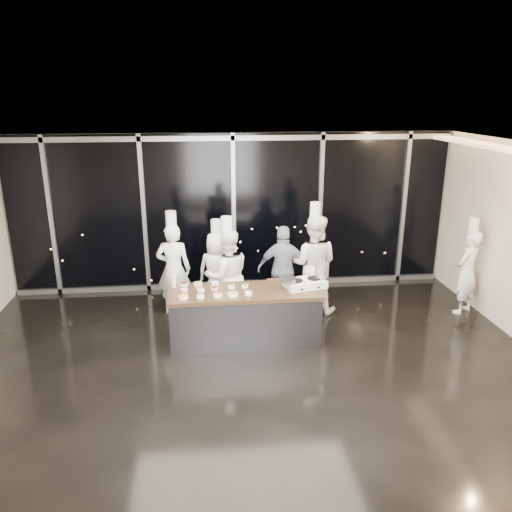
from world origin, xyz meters
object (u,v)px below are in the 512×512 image
at_px(stove, 305,283).
at_px(stock_pot, 322,270).
at_px(frying_pan, 287,279).
at_px(chef_side, 467,271).
at_px(chef_left, 217,271).
at_px(chef_right, 313,263).
at_px(chef_far_left, 174,268).
at_px(chef_center, 228,276).
at_px(guest, 284,270).
at_px(demo_counter, 245,316).

height_order(stove, stock_pot, stock_pot).
bearing_deg(frying_pan, stock_pot, 0.02).
bearing_deg(chef_side, chef_left, -41.93).
bearing_deg(chef_left, chef_right, -167.72).
xyz_separation_m(chef_far_left, chef_right, (2.57, -0.17, 0.06)).
distance_m(frying_pan, chef_center, 1.27).
xyz_separation_m(chef_left, chef_side, (4.57, -0.62, 0.04)).
height_order(stove, chef_left, chef_left).
bearing_deg(chef_right, chef_side, -168.54).
height_order(stove, chef_center, chef_center).
relative_size(frying_pan, chef_center, 0.26).
bearing_deg(stove, chef_side, -1.17).
height_order(stove, chef_side, chef_side).
xyz_separation_m(chef_center, chef_side, (4.40, -0.14, -0.04)).
bearing_deg(stove, frying_pan, 177.66).
bearing_deg(stock_pot, chef_center, 155.14).
bearing_deg(chef_side, stove, -22.62).
xyz_separation_m(stove, chef_left, (-1.40, 1.27, -0.18)).
height_order(chef_left, chef_right, chef_right).
distance_m(stove, frying_pan, 0.32).
distance_m(chef_far_left, chef_center, 1.06).
height_order(chef_left, guest, chef_left).
xyz_separation_m(frying_pan, stock_pot, (0.60, 0.14, 0.09)).
height_order(guest, chef_side, chef_side).
bearing_deg(chef_left, chef_center, 128.28).
height_order(chef_center, chef_side, chef_center).
height_order(frying_pan, guest, guest).
bearing_deg(frying_pan, chef_far_left, 133.09).
bearing_deg(chef_center, demo_counter, 94.56).
bearing_deg(demo_counter, chef_right, 38.85).
relative_size(chef_left, chef_right, 0.84).
xyz_separation_m(stock_pot, chef_side, (2.87, 0.57, -0.34)).
height_order(stove, chef_right, chef_right).
relative_size(chef_right, chef_side, 1.15).
xyz_separation_m(chef_left, chef_center, (0.17, -0.48, 0.08)).
relative_size(demo_counter, chef_left, 1.40).
relative_size(stock_pot, chef_side, 0.13).
bearing_deg(chef_center, chef_right, 178.64).
xyz_separation_m(stove, chef_far_left, (-2.19, 1.23, -0.09)).
relative_size(frying_pan, chef_left, 0.29).
distance_m(chef_left, chef_center, 0.52).
bearing_deg(chef_left, chef_side, -168.51).
distance_m(chef_center, guest, 1.10).
relative_size(chef_left, chef_center, 0.91).
bearing_deg(stove, chef_center, 134.67).
bearing_deg(stock_pot, frying_pan, -167.22).
height_order(stove, guest, guest).
height_order(demo_counter, stock_pot, stock_pot).
height_order(demo_counter, stove, stove).
distance_m(stove, stock_pot, 0.36).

